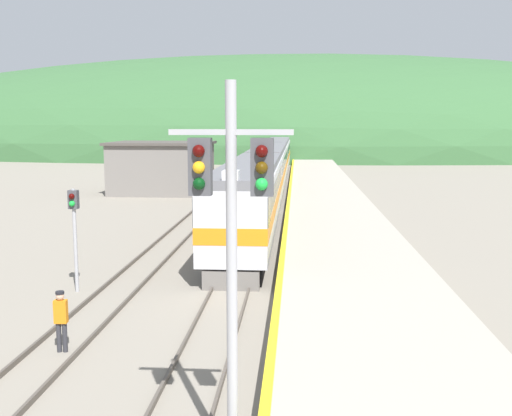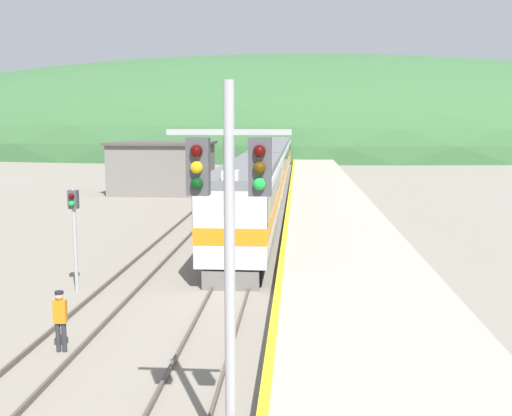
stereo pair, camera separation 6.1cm
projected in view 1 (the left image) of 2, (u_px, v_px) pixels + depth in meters
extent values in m
cube|color=#4C443D|center=(271.00, 173.00, 75.88)|extent=(0.08, 180.00, 0.16)
cube|color=#4C443D|center=(283.00, 173.00, 75.79)|extent=(0.08, 180.00, 0.16)
cube|color=#4C443D|center=(238.00, 173.00, 76.18)|extent=(0.08, 180.00, 0.16)
cube|color=#4C443D|center=(249.00, 173.00, 76.08)|extent=(0.08, 180.00, 0.16)
cube|color=#9E9689|center=(322.00, 188.00, 55.71)|extent=(6.05, 140.00, 0.86)
cube|color=yellow|center=(291.00, 183.00, 55.84)|extent=(0.24, 140.00, 0.01)
ellipsoid|color=#335B33|center=(287.00, 150.00, 142.44)|extent=(230.80, 103.86, 43.16)
cube|color=slate|center=(162.00, 169.00, 55.23)|extent=(8.67, 6.94, 4.49)
cube|color=#47423D|center=(162.00, 143.00, 54.90)|extent=(9.17, 7.44, 0.24)
cube|color=black|center=(251.00, 232.00, 33.48)|extent=(2.36, 19.47, 0.85)
cube|color=#BCBCC1|center=(251.00, 197.00, 33.20)|extent=(2.88, 20.72, 3.07)
cube|color=orange|center=(251.00, 202.00, 33.23)|extent=(2.91, 20.74, 0.68)
cube|color=black|center=(251.00, 185.00, 33.10)|extent=(2.90, 19.47, 0.92)
cube|color=slate|center=(251.00, 166.00, 32.95)|extent=(2.71, 20.72, 0.40)
cube|color=black|center=(233.00, 209.00, 23.99)|extent=(2.92, 2.20, 1.23)
cube|color=#BCBCC1|center=(231.00, 175.00, 23.11)|extent=(0.64, 0.80, 0.36)
cube|color=slate|center=(231.00, 280.00, 23.45)|extent=(2.25, 0.40, 0.77)
cube|color=black|center=(270.00, 188.00, 55.63)|extent=(2.36, 21.02, 0.85)
cube|color=#BCBCC1|center=(270.00, 167.00, 55.35)|extent=(2.88, 22.36, 3.07)
cube|color=orange|center=(270.00, 170.00, 55.39)|extent=(2.91, 22.38, 0.68)
cube|color=black|center=(270.00, 160.00, 55.26)|extent=(2.90, 21.02, 0.92)
cube|color=slate|center=(270.00, 148.00, 55.10)|extent=(2.71, 22.36, 0.40)
cube|color=black|center=(278.00, 169.00, 78.60)|extent=(2.36, 21.02, 0.85)
cube|color=#BCBCC1|center=(278.00, 154.00, 78.32)|extent=(2.88, 22.36, 3.07)
cube|color=orange|center=(278.00, 156.00, 78.35)|extent=(2.91, 22.38, 0.68)
cube|color=black|center=(278.00, 149.00, 78.22)|extent=(2.90, 21.02, 0.92)
cube|color=slate|center=(278.00, 141.00, 78.07)|extent=(2.71, 22.36, 0.40)
cylinder|color=#9E9EA3|center=(232.00, 283.00, 10.87)|extent=(0.20, 0.20, 7.26)
cube|color=#9E9EA3|center=(231.00, 132.00, 10.48)|extent=(2.20, 0.10, 0.10)
cube|color=#424247|center=(200.00, 167.00, 10.60)|extent=(0.40, 0.28, 1.02)
sphere|color=#3C0504|center=(199.00, 151.00, 10.39)|extent=(0.22, 0.22, 0.22)
sphere|color=orange|center=(199.00, 167.00, 10.43)|extent=(0.22, 0.22, 0.22)
sphere|color=black|center=(199.00, 184.00, 10.47)|extent=(0.22, 0.22, 0.22)
cube|color=#424247|center=(262.00, 167.00, 10.53)|extent=(0.40, 0.28, 1.02)
sphere|color=#3C0504|center=(262.00, 151.00, 10.31)|extent=(0.22, 0.22, 0.22)
sphere|color=#412C05|center=(262.00, 168.00, 10.36)|extent=(0.22, 0.22, 0.22)
sphere|color=green|center=(262.00, 184.00, 10.40)|extent=(0.22, 0.22, 0.22)
cylinder|color=#9E9EA3|center=(75.00, 241.00, 22.96)|extent=(0.14, 0.14, 4.02)
cube|color=#424247|center=(73.00, 199.00, 22.73)|extent=(0.36, 0.28, 0.71)
sphere|color=#3C0504|center=(72.00, 196.00, 22.54)|extent=(0.22, 0.22, 0.22)
sphere|color=green|center=(72.00, 204.00, 22.58)|extent=(0.22, 0.22, 0.22)
cylinder|color=#2D2D33|center=(59.00, 337.00, 17.10)|extent=(0.14, 0.14, 0.86)
cylinder|color=#2D2D33|center=(65.00, 337.00, 17.10)|extent=(0.14, 0.14, 0.86)
cube|color=orange|center=(61.00, 311.00, 16.99)|extent=(0.38, 0.25, 0.67)
sphere|color=tan|center=(60.00, 296.00, 16.93)|extent=(0.23, 0.23, 0.23)
cylinder|color=black|center=(60.00, 293.00, 16.92)|extent=(0.25, 0.25, 0.07)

